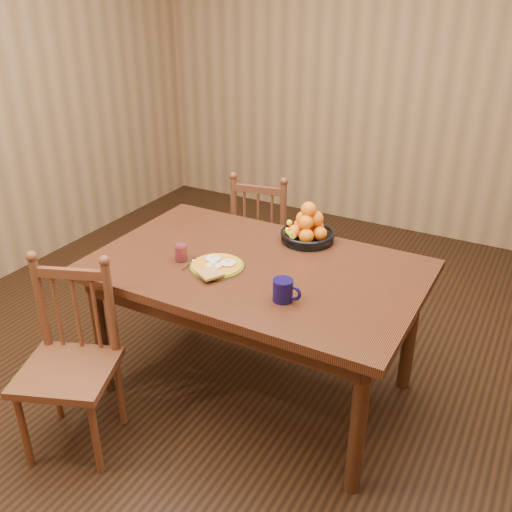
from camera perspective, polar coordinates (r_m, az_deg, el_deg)
The scene contains 10 objects.
room at distance 2.56m, azimuth -0.00°, elevation 11.06°, with size 4.52×5.02×2.72m.
dining_table at distance 2.83m, azimuth -0.00°, elevation -2.45°, with size 1.60×1.00×0.75m.
chair_far at distance 3.84m, azimuth 0.83°, elevation 1.93°, with size 0.47×0.45×0.89m.
chair_near at distance 2.77m, azimuth -18.11°, elevation -10.14°, with size 0.53×0.51×0.90m.
breakfast_plate at distance 2.76m, azimuth -3.95°, elevation -0.99°, with size 0.26×0.31×0.04m.
fork at distance 2.74m, azimuth -4.43°, elevation -1.39°, with size 0.05×0.18×0.00m.
spoon at distance 2.83m, azimuth -6.36°, elevation -0.52°, with size 0.04×0.16×0.01m.
coffee_mug at distance 2.47m, azimuth 2.80°, elevation -3.44°, with size 0.13×0.09×0.10m.
juice_glass at distance 2.84m, azimuth -7.51°, elevation 0.34°, with size 0.06×0.06×0.09m.
fruit_bowl at distance 3.03m, azimuth 5.17°, elevation 2.66°, with size 0.29×0.29×0.22m.
Camera 1 is at (1.19, -2.16, 2.04)m, focal length 40.00 mm.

